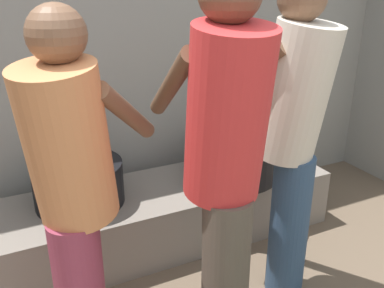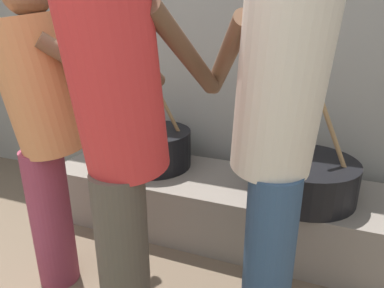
# 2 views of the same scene
# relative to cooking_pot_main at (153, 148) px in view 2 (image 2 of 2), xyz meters

# --- Properties ---
(block_enclosure_rear) EXTENTS (5.45, 0.20, 2.30)m
(block_enclosure_rear) POSITION_rel_cooking_pot_main_xyz_m (-0.05, 0.48, 0.65)
(block_enclosure_rear) COLOR gray
(block_enclosure_rear) RESTS_ON ground_plane
(hearth_ledge) EXTENTS (2.19, 0.60, 0.37)m
(hearth_ledge) POSITION_rel_cooking_pot_main_xyz_m (0.49, -0.04, -0.31)
(hearth_ledge) COLOR slate
(hearth_ledge) RESTS_ON ground_plane
(cooking_pot_main) EXTENTS (0.51, 0.51, 0.70)m
(cooking_pot_main) POSITION_rel_cooking_pot_main_xyz_m (0.00, 0.00, 0.00)
(cooking_pot_main) COLOR black
(cooking_pot_main) RESTS_ON hearth_ledge
(cooking_pot_secondary) EXTENTS (0.57, 0.57, 0.67)m
(cooking_pot_secondary) POSITION_rel_cooking_pot_main_xyz_m (0.98, -0.09, -0.01)
(cooking_pot_secondary) COLOR black
(cooking_pot_secondary) RESTS_ON hearth_ledge
(cook_in_orange_shirt) EXTENTS (0.66, 0.69, 1.52)m
(cook_in_orange_shirt) POSITION_rel_cooking_pot_main_xyz_m (-0.15, -0.77, 0.37)
(cook_in_orange_shirt) COLOR #8C3347
(cook_in_orange_shirt) RESTS_ON ground_plane
(cook_in_cream_shirt) EXTENTS (0.61, 0.74, 1.62)m
(cook_in_cream_shirt) POSITION_rel_cooking_pot_main_xyz_m (0.89, -0.73, 0.44)
(cook_in_cream_shirt) COLOR navy
(cook_in_cream_shirt) RESTS_ON ground_plane
(cook_in_red_shirt) EXTENTS (0.39, 0.71, 1.66)m
(cook_in_red_shirt) POSITION_rel_cooking_pot_main_xyz_m (0.39, -0.97, 0.46)
(cook_in_red_shirt) COLOR #4C4238
(cook_in_red_shirt) RESTS_ON ground_plane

